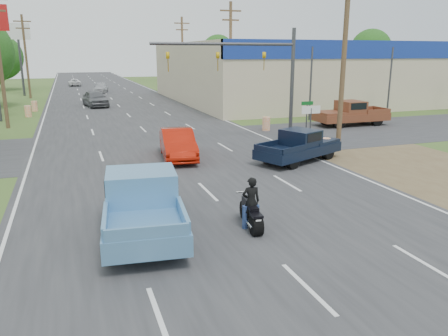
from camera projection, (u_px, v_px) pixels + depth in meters
name	position (u px, v px, depth m)	size (l,w,h in m)	color
ground	(307.00, 289.00, 10.47)	(200.00, 200.00, 0.00)	#354F1F
main_road	(119.00, 106.00, 46.92)	(15.00, 180.00, 0.02)	#2D2D30
cross_road	(159.00, 145.00, 26.87)	(120.00, 10.00, 0.02)	#2D2D30
dirt_verge	(394.00, 160.00, 23.13)	(8.00, 18.00, 0.01)	brown
big_box_store	(370.00, 71.00, 56.35)	(50.00, 28.10, 6.60)	#B7A88C
utility_pole_1	(344.00, 56.00, 24.03)	(2.00, 0.28, 10.00)	#4C3823
utility_pole_2	(231.00, 55.00, 40.44)	(2.00, 0.28, 10.00)	#4C3823
utility_pole_3	(183.00, 54.00, 56.84)	(2.00, 0.28, 10.00)	#4C3823
utility_pole_6	(26.00, 55.00, 53.44)	(2.00, 0.28, 10.00)	#4C3823
tree_3	(371.00, 50.00, 90.46)	(8.40, 8.40, 10.40)	#422D19
tree_5	(218.00, 52.00, 105.25)	(7.98, 7.98, 9.88)	#422D19
barrel_0	(325.00, 147.00, 23.86)	(0.56, 0.56, 1.00)	orange
barrel_1	(266.00, 124.00, 31.74)	(0.56, 0.56, 1.00)	orange
barrel_2	(28.00, 111.00, 38.59)	(0.56, 0.56, 1.00)	orange
barrel_3	(35.00, 106.00, 42.33)	(0.56, 0.56, 1.00)	orange
pole_sign_left_far	(18.00, 40.00, 56.29)	(3.00, 0.35, 9.20)	#3F3F44
lane_sign	(311.00, 117.00, 25.39)	(1.20, 0.08, 2.52)	#3F3F44
street_name_sign	(307.00, 118.00, 27.03)	(0.80, 0.08, 2.61)	#3F3F44
signal_mast	(254.00, 65.00, 26.62)	(9.12, 0.40, 7.00)	#3F3F44
red_convertible	(178.00, 144.00, 23.24)	(1.65, 4.72, 1.56)	#AE1808
motorcycle	(251.00, 215.00, 13.92)	(0.64, 2.07, 1.05)	black
rider	(251.00, 205.00, 13.88)	(0.59, 0.39, 1.61)	black
blue_pickup	(142.00, 200.00, 13.71)	(2.95, 6.16, 1.97)	black
navy_pickup	(300.00, 145.00, 22.70)	(5.34, 3.75, 1.66)	black
brown_pickup	(350.00, 113.00, 33.89)	(5.78, 2.24, 1.91)	black
distant_car_grey	(95.00, 99.00, 45.92)	(2.00, 4.97, 1.69)	#5C5D61
distant_car_silver	(101.00, 88.00, 62.68)	(1.84, 4.52, 1.31)	#AEAEB3
distant_car_white	(75.00, 83.00, 75.17)	(1.96, 4.24, 1.18)	white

